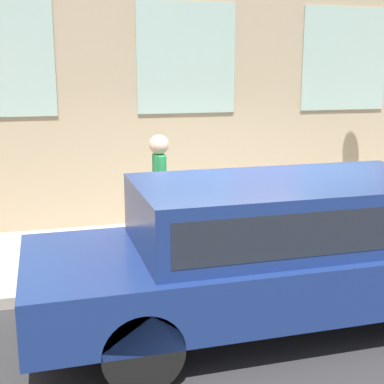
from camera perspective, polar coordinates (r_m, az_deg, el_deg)
The scene contains 5 objects.
ground_plane at distance 7.22m, azimuth 5.28°, elevation -9.68°, with size 80.00×80.00×0.00m, color #2D2D30.
sidewalk at distance 8.42m, azimuth 1.91°, elevation -5.79°, with size 2.77×60.00×0.14m.
fire_hydrant at distance 7.61m, azimuth 3.48°, elevation -4.22°, with size 0.30×0.42×0.76m.
person at distance 7.57m, azimuth -3.49°, elevation 0.88°, with size 0.42×0.28×1.75m.
parked_truck_navy_near at distance 5.91m, azimuth 9.68°, elevation -5.17°, with size 1.94×5.36×1.62m.
Camera 1 is at (-6.22, 2.43, 2.76)m, focal length 50.00 mm.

